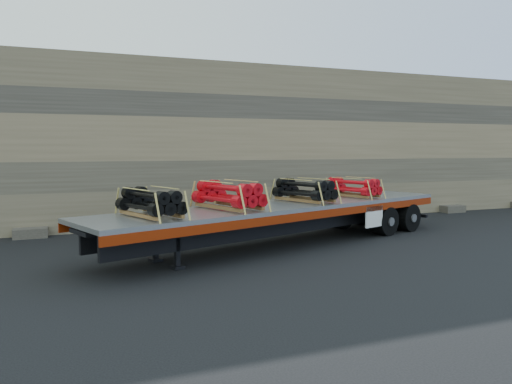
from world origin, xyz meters
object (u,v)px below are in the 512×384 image
Objects in this scene: trailer at (283,224)px; bundle_midrear at (304,191)px; bundle_front at (151,203)px; bundle_rear at (353,188)px; bundle_midfront at (229,196)px.

trailer is 1.50m from bundle_midrear.
bundle_front reaches higher than bundle_rear.
bundle_midfront is 3.38m from bundle_midrear.
bundle_front reaches higher than trailer.
trailer is 6.62× the size of bundle_front.
bundle_front is at bearing 180.00° from bundle_midfront.
bundle_rear reaches higher than trailer.
bundle_rear is (8.33, 2.82, -0.02)m from bundle_front.
bundle_midfront is at bearing -180.00° from trailer.
bundle_midrear is (3.20, 1.08, -0.03)m from bundle_midfront.
bundle_front is 2.70m from bundle_midfront.
bundle_midrear is at bearing 0.00° from bundle_front.
bundle_midrear reaches higher than bundle_rear.
trailer is 6.50× the size of bundle_midrear.
bundle_front is (-4.79, -1.62, 1.09)m from trailer.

